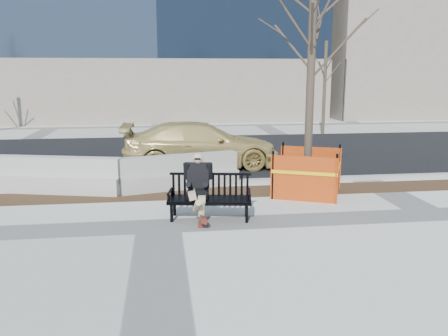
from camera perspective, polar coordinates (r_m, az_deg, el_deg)
The scene contains 11 objects.
ground at distance 10.10m, azimuth -7.94°, elevation -6.99°, with size 120.00×120.00×0.00m, color beige.
mulch_strip at distance 12.59m, azimuth -7.91°, elevation -3.21°, with size 40.00×1.20×0.02m, color #47301C.
asphalt_street at distance 18.66m, azimuth -7.88°, elevation 1.63°, with size 60.00×10.40×0.01m, color black.
curb at distance 13.50m, azimuth -7.91°, elevation -1.96°, with size 60.00×0.25×0.12m, color #9E9B93.
bench at distance 10.49m, azimuth -1.74°, elevation -6.18°, with size 1.87×0.67×1.00m, color black, non-canonical shape.
seated_man at distance 10.56m, azimuth -3.16°, elevation -6.07°, with size 0.63×1.05×1.47m, color black, non-canonical shape.
tree_fence at distance 12.77m, azimuth 9.99°, elevation -3.09°, with size 2.51×2.51×6.28m, color #D94E13, non-canonical shape.
sedan at distance 16.13m, azimuth -2.81°, elevation 0.14°, with size 2.15×5.29×1.54m, color tan.
jersey_barrier_left at distance 13.48m, azimuth -19.30°, elevation -2.80°, with size 3.44×0.69×0.99m, color #ACAAA1, non-canonical shape.
jersey_barrier_right at distance 13.25m, azimuth -5.37°, elevation -2.43°, with size 3.34×0.67×0.96m, color #9B9991, non-canonical shape.
far_tree_right at distance 25.18m, azimuth 11.89°, elevation 4.06°, with size 1.89×1.89×5.12m, color #4D4332, non-canonical shape.
Camera 1 is at (0.11, -9.58, 3.21)m, focal length 37.61 mm.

